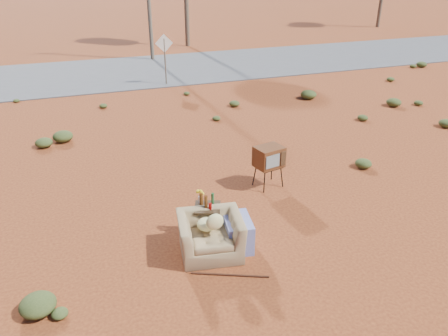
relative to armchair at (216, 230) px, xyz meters
name	(u,v)px	position (x,y,z in m)	size (l,w,h in m)	color
ground	(229,236)	(0.41, 0.37, -0.48)	(140.00, 140.00, 0.00)	#9A471E
highway	(123,72)	(0.41, 15.37, -0.46)	(140.00, 7.00, 0.04)	#565659
armchair	(216,230)	(0.00, 0.00, 0.00)	(1.51, 0.94, 1.03)	#967B52
tv_unit	(269,157)	(2.07, 2.08, 0.29)	(0.74, 0.64, 1.04)	black
side_table	(206,205)	(-0.02, 0.52, 0.26)	(0.65, 0.65, 1.01)	#372414
rusty_bar	(230,275)	(0.00, -0.77, -0.46)	(0.04, 0.04, 1.38)	#492013
road_sign	(165,50)	(1.91, 12.37, 1.02)	(0.78, 0.06, 2.19)	brown
scrub_patch	(147,153)	(-0.41, 4.77, -0.34)	(17.49, 8.07, 0.33)	#455023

